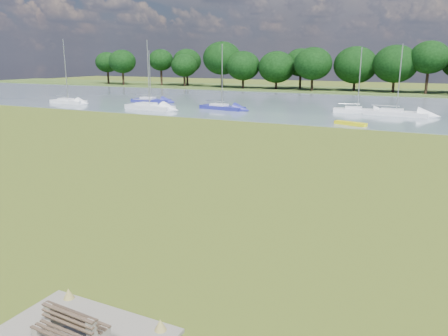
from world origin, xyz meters
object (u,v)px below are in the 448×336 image
at_px(sailboat_1, 68,100).
at_px(sailboat_7, 396,112).
at_px(kayak, 350,123).
at_px(bench_pair, 71,329).
at_px(sailboat_4, 150,99).
at_px(sailboat_5, 149,105).
at_px(sailboat_2, 222,106).
at_px(sailboat_3, 357,109).

distance_m(sailboat_1, sailboat_7, 45.19).
bearing_deg(kayak, bench_pair, -69.73).
distance_m(sailboat_4, sailboat_7, 34.81).
bearing_deg(sailboat_4, kayak, -25.00).
relative_size(kayak, sailboat_7, 0.41).
height_order(bench_pair, sailboat_4, sailboat_4).
bearing_deg(sailboat_4, bench_pair, -63.26).
relative_size(bench_pair, sailboat_7, 0.21).
xyz_separation_m(sailboat_5, sailboat_7, (29.50, 7.51, -0.06)).
bearing_deg(kayak, sailboat_2, 178.82).
height_order(sailboat_1, sailboat_7, sailboat_1).
xyz_separation_m(sailboat_3, sailboat_5, (-24.98, -8.19, 0.05)).
xyz_separation_m(kayak, sailboat_5, (-26.21, 2.58, 0.33)).
height_order(sailboat_2, sailboat_5, sailboat_5).
distance_m(sailboat_1, sailboat_2, 23.97).
xyz_separation_m(sailboat_1, sailboat_2, (23.77, 3.10, -0.04)).
bearing_deg(sailboat_5, sailboat_4, 131.51).
bearing_deg(sailboat_2, sailboat_5, -144.97).
relative_size(kayak, sailboat_4, 0.43).
bearing_deg(sailboat_4, sailboat_1, -152.35).
bearing_deg(sailboat_1, sailboat_7, 9.73).
distance_m(bench_pair, sailboat_2, 48.20).
bearing_deg(sailboat_7, kayak, -103.52).
xyz_separation_m(sailboat_2, sailboat_3, (16.42, 4.14, 0.02)).
bearing_deg(sailboat_1, sailboat_5, -2.19).
bearing_deg(bench_pair, sailboat_5, 126.17).
height_order(sailboat_5, sailboat_7, sailboat_5).
relative_size(sailboat_3, sailboat_5, 0.89).
xyz_separation_m(kayak, sailboat_2, (-17.65, 6.63, 0.26)).
bearing_deg(sailboat_7, sailboat_4, -175.85).
height_order(sailboat_2, sailboat_4, sailboat_2).
xyz_separation_m(bench_pair, sailboat_5, (-26.79, 40.58, 0.09)).
bearing_deg(sailboat_3, sailboat_7, -17.12).
height_order(bench_pair, sailboat_7, sailboat_7).
distance_m(sailboat_3, sailboat_5, 26.29).
height_order(bench_pair, kayak, bench_pair).
xyz_separation_m(kayak, sailboat_3, (-1.23, 10.77, 0.28)).
relative_size(bench_pair, kayak, 0.51).
xyz_separation_m(sailboat_3, sailboat_4, (-30.29, -0.44, 0.01)).
relative_size(bench_pair, sailboat_3, 0.22).
relative_size(bench_pair, sailboat_1, 0.18).
bearing_deg(kayak, sailboat_3, 115.91).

